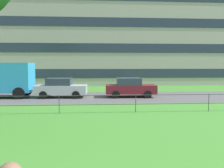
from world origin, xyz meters
The scene contains 5 objects.
street_strip centered at (0.00, 19.50, 0.00)m, with size 80.00×6.69×0.01m, color #565454.
park_fence centered at (0.00, 13.23, 0.67)m, with size 28.93×0.04×1.00m.
car_silver_center centered at (-2.86, 19.49, 0.78)m, with size 4.06×1.93×1.54m.
car_maroon_far_right centered at (2.68, 19.36, 0.78)m, with size 4.05×1.91×1.54m.
apartment_building_background centered at (2.44, 36.49, 7.88)m, with size 36.27×14.76×15.75m.
Camera 1 is at (-0.14, 0.62, 2.60)m, focal length 37.82 mm.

